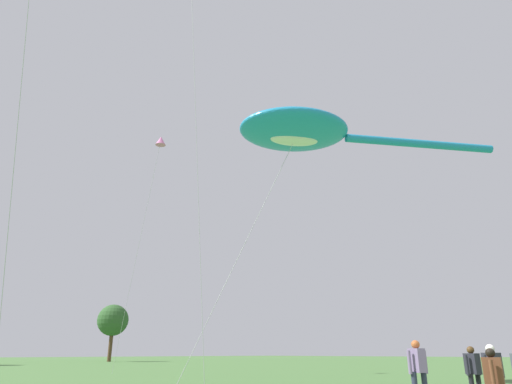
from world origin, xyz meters
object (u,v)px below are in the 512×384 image
at_px(small_kite_stunt_black, 161,142).
at_px(person_photographer, 494,379).
at_px(person_redhead_woman, 418,368).
at_px(big_show_kite, 300,132).
at_px(tree_oak_right, 113,320).
at_px(person_dark_jacket, 473,370).
at_px(person_grey_haired_man, 494,373).

bearing_deg(small_kite_stunt_black, person_photographer, 68.18).
relative_size(person_redhead_woman, small_kite_stunt_black, 0.10).
bearing_deg(person_redhead_woman, big_show_kite, -8.66).
height_order(big_show_kite, tree_oak_right, big_show_kite).
relative_size(big_show_kite, person_redhead_woman, 9.18).
distance_m(person_dark_jacket, person_photographer, 3.87).
height_order(big_show_kite, person_redhead_woman, big_show_kite).
height_order(big_show_kite, small_kite_stunt_black, small_kite_stunt_black).
xyz_separation_m(person_redhead_woman, tree_oak_right, (25.29, 63.59, 5.21)).
height_order(person_photographer, person_grey_haired_man, person_grey_haired_man).
bearing_deg(person_photographer, small_kite_stunt_black, -29.64).
relative_size(person_grey_haired_man, person_redhead_woman, 0.92).
xyz_separation_m(big_show_kite, tree_oak_right, (19.82, 55.47, -6.57)).
height_order(person_dark_jacket, small_kite_stunt_black, small_kite_stunt_black).
bearing_deg(person_dark_jacket, person_redhead_woman, 86.06).
bearing_deg(tree_oak_right, big_show_kite, -109.66).
relative_size(person_dark_jacket, person_photographer, 1.06).
height_order(person_grey_haired_man, small_kite_stunt_black, small_kite_stunt_black).
distance_m(person_dark_jacket, person_grey_haired_man, 2.11).
relative_size(big_show_kite, person_photographer, 10.63).
bearing_deg(small_kite_stunt_black, person_dark_jacket, 75.48).
bearing_deg(small_kite_stunt_black, tree_oak_right, -121.59).
height_order(big_show_kite, person_photographer, big_show_kite).
relative_size(person_grey_haired_man, tree_oak_right, 0.18).
bearing_deg(big_show_kite, person_grey_haired_man, 96.69).
distance_m(person_photographer, tree_oak_right, 71.54).
xyz_separation_m(small_kite_stunt_black, tree_oak_right, (20.16, 42.11, -10.35)).
distance_m(small_kite_stunt_black, tree_oak_right, 47.82).
bearing_deg(person_redhead_woman, person_dark_jacket, -86.86).
bearing_deg(person_photographer, person_redhead_woman, -47.77).
xyz_separation_m(person_redhead_woman, small_kite_stunt_black, (5.13, 21.48, 15.56)).
xyz_separation_m(person_photographer, tree_oak_right, (26.95, 66.06, 5.34)).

